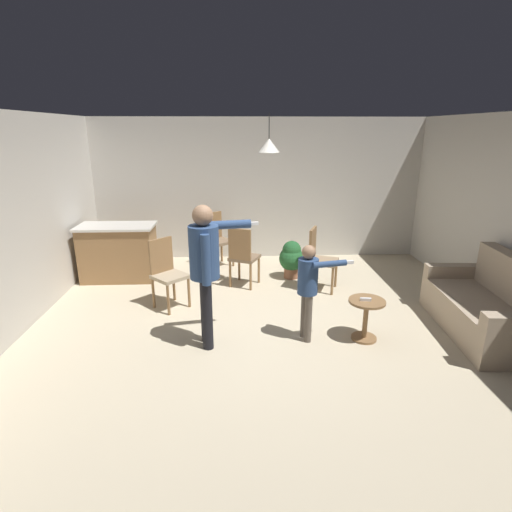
% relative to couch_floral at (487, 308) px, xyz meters
% --- Properties ---
extents(ground, '(7.68, 7.68, 0.00)m').
position_rel_couch_floral_xyz_m(ground, '(-2.69, 0.21, -0.33)').
color(ground, beige).
extents(wall_back, '(6.40, 0.10, 2.70)m').
position_rel_couch_floral_xyz_m(wall_back, '(-2.69, 3.41, 1.02)').
color(wall_back, beige).
rests_on(wall_back, ground).
extents(couch_floral, '(0.99, 1.86, 1.00)m').
position_rel_couch_floral_xyz_m(couch_floral, '(0.00, 0.00, 0.00)').
color(couch_floral, tan).
rests_on(couch_floral, ground).
extents(kitchen_counter, '(1.26, 0.66, 0.95)m').
position_rel_couch_floral_xyz_m(kitchen_counter, '(-5.14, 2.18, 0.15)').
color(kitchen_counter, olive).
rests_on(kitchen_counter, ground).
extents(side_table_by_couch, '(0.44, 0.44, 0.52)m').
position_rel_couch_floral_xyz_m(side_table_by_couch, '(-1.57, -0.10, -0.00)').
color(side_table_by_couch, olive).
rests_on(side_table_by_couch, ground).
extents(person_adult, '(0.80, 0.58, 1.70)m').
position_rel_couch_floral_xyz_m(person_adult, '(-3.47, -0.13, 0.72)').
color(person_adult, black).
rests_on(person_adult, ground).
extents(person_child, '(0.64, 0.34, 1.20)m').
position_rel_couch_floral_xyz_m(person_child, '(-2.28, -0.06, 0.42)').
color(person_child, '#60564C').
rests_on(person_child, ground).
extents(dining_chair_by_counter, '(0.59, 0.59, 1.00)m').
position_rel_couch_floral_xyz_m(dining_chair_by_counter, '(-4.13, 1.00, 0.21)').
color(dining_chair_by_counter, olive).
rests_on(dining_chair_by_counter, ground).
extents(dining_chair_near_wall, '(0.55, 0.55, 1.00)m').
position_rel_couch_floral_xyz_m(dining_chair_near_wall, '(-1.82, 1.56, 0.21)').
color(dining_chair_near_wall, olive).
rests_on(dining_chair_near_wall, ground).
extents(dining_chair_centre_back, '(0.56, 0.56, 1.00)m').
position_rel_couch_floral_xyz_m(dining_chair_centre_back, '(-3.03, 1.72, 0.21)').
color(dining_chair_centre_back, olive).
rests_on(dining_chair_centre_back, ground).
extents(dining_chair_spare, '(0.59, 0.59, 1.00)m').
position_rel_couch_floral_xyz_m(dining_chair_spare, '(-3.50, 2.85, 0.21)').
color(dining_chair_spare, olive).
rests_on(dining_chair_spare, ground).
extents(potted_plant_corner, '(0.43, 0.43, 0.66)m').
position_rel_couch_floral_xyz_m(potted_plant_corner, '(-2.18, 2.09, 0.03)').
color(potted_plant_corner, brown).
rests_on(potted_plant_corner, ground).
extents(spare_remote_on_table, '(0.13, 0.05, 0.04)m').
position_rel_couch_floral_xyz_m(spare_remote_on_table, '(-1.59, -0.12, 0.21)').
color(spare_remote_on_table, white).
rests_on(spare_remote_on_table, side_table_by_couch).
extents(ceiling_light_pendant, '(0.32, 0.32, 0.55)m').
position_rel_couch_floral_xyz_m(ceiling_light_pendant, '(-2.63, 1.64, 1.92)').
color(ceiling_light_pendant, silver).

